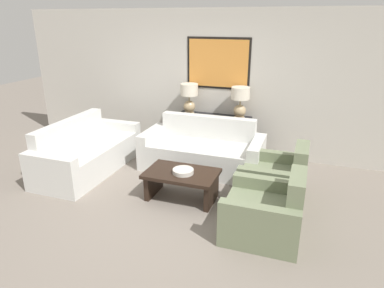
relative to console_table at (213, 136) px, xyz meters
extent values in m
plane|color=slate|center=(0.00, -2.18, -0.39)|extent=(20.00, 20.00, 0.00)
cube|color=beige|center=(0.00, 0.27, 0.94)|extent=(8.16, 0.10, 2.65)
cube|color=black|center=(0.00, 0.22, 1.31)|extent=(1.18, 0.01, 0.92)
cube|color=orange|center=(0.00, 0.21, 1.31)|extent=(1.10, 0.02, 0.84)
cube|color=black|center=(0.00, 0.00, 0.00)|extent=(1.37, 0.39, 0.77)
cylinder|color=tan|center=(-0.48, 0.00, 0.40)|extent=(0.19, 0.19, 0.02)
sphere|color=tan|center=(-0.48, 0.00, 0.52)|extent=(0.22, 0.22, 0.22)
cylinder|color=#8C7A51|center=(-0.48, 0.00, 0.69)|extent=(0.02, 0.02, 0.10)
cylinder|color=beige|center=(-0.48, 0.00, 0.84)|extent=(0.33, 0.33, 0.22)
cylinder|color=tan|center=(0.48, 0.00, 0.40)|extent=(0.19, 0.19, 0.02)
sphere|color=tan|center=(0.48, 0.00, 0.52)|extent=(0.22, 0.22, 0.22)
cylinder|color=#8C7A51|center=(0.48, 0.00, 0.69)|extent=(0.02, 0.02, 0.10)
cylinder|color=beige|center=(0.48, 0.00, 0.84)|extent=(0.33, 0.33, 0.22)
cube|color=silver|center=(0.00, -0.79, -0.16)|extent=(1.69, 0.73, 0.46)
cube|color=silver|center=(0.00, -0.34, 0.04)|extent=(1.69, 0.18, 0.86)
cube|color=silver|center=(-0.93, -0.70, -0.08)|extent=(0.18, 0.91, 0.62)
cube|color=silver|center=(0.93, -0.70, -0.08)|extent=(0.18, 0.91, 0.62)
cube|color=silver|center=(-1.71, -1.38, -0.16)|extent=(0.73, 1.69, 0.46)
cube|color=silver|center=(-2.16, -1.38, 0.04)|extent=(0.18, 1.69, 0.86)
cube|color=silver|center=(-1.80, -2.31, -0.08)|extent=(0.91, 0.18, 0.62)
cube|color=silver|center=(-1.80, -0.45, -0.08)|extent=(0.91, 0.18, 0.62)
cube|color=black|center=(0.05, -1.80, 0.01)|extent=(1.02, 0.64, 0.05)
cube|color=black|center=(-0.39, -1.80, -0.20)|extent=(0.07, 0.51, 0.37)
cube|color=black|center=(0.50, -1.80, -0.20)|extent=(0.07, 0.51, 0.37)
cylinder|color=beige|center=(0.09, -1.83, 0.07)|extent=(0.30, 0.30, 0.06)
cube|color=#707A5B|center=(1.19, -1.32, -0.18)|extent=(0.71, 0.59, 0.41)
cube|color=#707A5B|center=(1.63, -1.32, 0.03)|extent=(0.18, 0.59, 0.84)
cube|color=#707A5B|center=(1.28, -0.95, -0.10)|extent=(0.89, 0.14, 0.57)
cube|color=#707A5B|center=(1.28, -1.69, -0.10)|extent=(0.89, 0.14, 0.57)
cube|color=#707A5B|center=(1.19, -2.28, -0.18)|extent=(0.71, 0.59, 0.41)
cube|color=#707A5B|center=(1.63, -2.28, 0.03)|extent=(0.18, 0.59, 0.84)
cube|color=#707A5B|center=(1.28, -1.91, -0.10)|extent=(0.89, 0.14, 0.57)
cube|color=#707A5B|center=(1.28, -2.64, -0.10)|extent=(0.89, 0.14, 0.57)
camera|label=1|loc=(1.66, -5.90, 2.08)|focal=32.00mm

